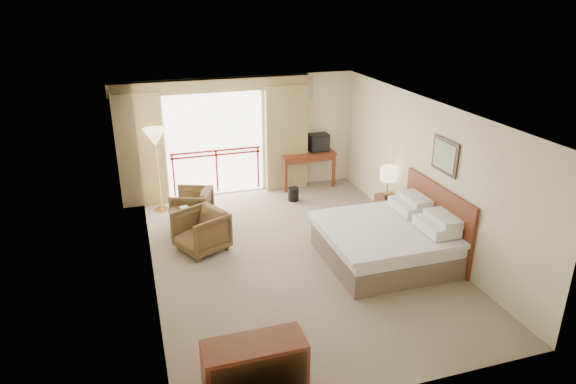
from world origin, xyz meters
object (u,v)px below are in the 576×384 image
object	(u,v)px
armchair_near	(202,250)
dresser	(255,372)
wastebasket	(293,194)
nightstand	(387,209)
tv	(319,142)
bed	(387,241)
side_table	(182,217)
desk	(306,159)
armchair_far	(193,221)
floor_lamp	(155,141)
table_lamp	(389,174)

from	to	relation	value
armchair_near	dresser	xyz separation A→B (m)	(0.04, -3.90, 0.40)
wastebasket	armchair_near	distance (m)	2.93
armchair_near	nightstand	bearing A→B (deg)	66.01
tv	dresser	world-z (taller)	tv
bed	side_table	size ratio (longest dim) A/B	4.02
desk	dresser	size ratio (longest dim) A/B	1.11
desk	armchair_far	bearing A→B (deg)	-153.67
nightstand	wastebasket	size ratio (longest dim) A/B	1.83
dresser	nightstand	bearing A→B (deg)	49.16
nightstand	floor_lamp	xyz separation A→B (m)	(-4.41, 2.00, 1.29)
nightstand	armchair_near	xyz separation A→B (m)	(-3.84, -0.10, -0.28)
floor_lamp	tv	bearing A→B (deg)	6.90
nightstand	floor_lamp	world-z (taller)	floor_lamp
tv	floor_lamp	xyz separation A→B (m)	(-3.81, -0.46, 0.50)
wastebasket	side_table	world-z (taller)	side_table
table_lamp	floor_lamp	distance (m)	4.85
desk	wastebasket	size ratio (longest dim) A/B	4.34
desk	side_table	xyz separation A→B (m)	(-3.21, -1.86, -0.31)
tv	armchair_near	size ratio (longest dim) A/B	0.55
side_table	table_lamp	bearing A→B (deg)	-8.57
table_lamp	side_table	size ratio (longest dim) A/B	1.14
tv	wastebasket	world-z (taller)	tv
wastebasket	armchair_far	distance (m)	2.39
armchair_far	tv	bearing A→B (deg)	132.39
table_lamp	armchair_far	bearing A→B (deg)	163.48
desk	tv	xyz separation A→B (m)	(0.30, -0.06, 0.40)
armchair_near	armchair_far	bearing A→B (deg)	154.29
nightstand	side_table	distance (m)	4.17
tv	bed	bearing A→B (deg)	-72.58
wastebasket	side_table	size ratio (longest dim) A/B	0.58
nightstand	wastebasket	xyz separation A→B (m)	(-1.50, 1.64, -0.13)
floor_lamp	dresser	distance (m)	6.14
nightstand	armchair_near	size ratio (longest dim) A/B	0.67
bed	armchair_near	distance (m)	3.39
dresser	armchair_far	bearing A→B (deg)	93.13
bed	desk	xyz separation A→B (m)	(-0.13, 3.99, 0.29)
dresser	bed	bearing A→B (deg)	42.55
nightstand	tv	world-z (taller)	tv
nightstand	desk	bearing A→B (deg)	111.37
side_table	floor_lamp	size ratio (longest dim) A/B	0.29
floor_lamp	armchair_near	bearing A→B (deg)	-74.93
nightstand	table_lamp	distance (m)	0.75
nightstand	armchair_far	bearing A→B (deg)	164.52
table_lamp	floor_lamp	size ratio (longest dim) A/B	0.33
desk	floor_lamp	world-z (taller)	floor_lamp
table_lamp	desk	size ratio (longest dim) A/B	0.46
desk	tv	distance (m)	0.50
floor_lamp	dresser	size ratio (longest dim) A/B	1.54
table_lamp	tv	xyz separation A→B (m)	(-0.60, 2.41, 0.04)
armchair_near	side_table	size ratio (longest dim) A/B	1.58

